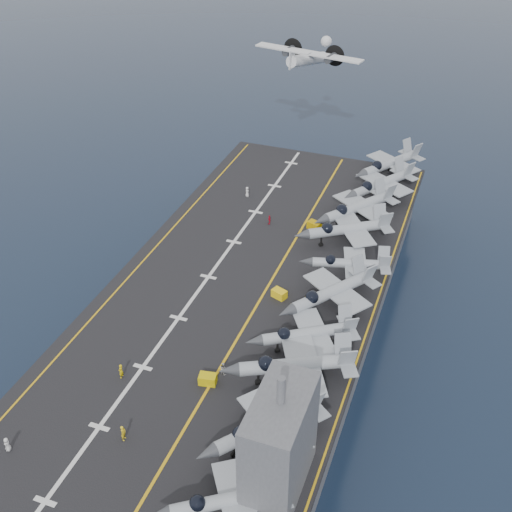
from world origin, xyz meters
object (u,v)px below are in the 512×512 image
(island_superstructure, at_px, (280,435))
(transport_plane, at_px, (308,59))
(fighter_jet_0, at_px, (229,499))
(tow_cart_a, at_px, (208,379))

(island_superstructure, relative_size, transport_plane, 0.58)
(island_superstructure, distance_m, fighter_jet_0, 7.85)
(transport_plane, bearing_deg, tow_cart_a, -81.89)
(tow_cart_a, xyz_separation_m, transport_plane, (-10.86, 76.23, 14.56))
(fighter_jet_0, bearing_deg, island_superstructure, 55.14)
(fighter_jet_0, xyz_separation_m, transport_plane, (-19.87, 91.46, 12.84))
(fighter_jet_0, bearing_deg, tow_cart_a, 120.60)
(island_superstructure, height_order, fighter_jet_0, island_superstructure)
(island_superstructure, height_order, transport_plane, transport_plane)
(fighter_jet_0, relative_size, tow_cart_a, 7.12)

